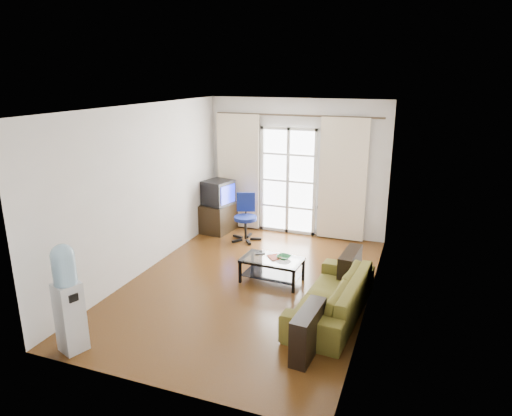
{
  "coord_description": "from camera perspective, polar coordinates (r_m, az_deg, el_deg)",
  "views": [
    {
      "loc": [
        2.36,
        -6.01,
        3.15
      ],
      "look_at": [
        -0.01,
        0.35,
        1.14
      ],
      "focal_mm": 32.0,
      "sensor_mm": 36.0,
      "label": 1
    }
  ],
  "objects": [
    {
      "name": "ceiling",
      "position": [
        6.48,
        -0.99,
        12.52
      ],
      "size": [
        5.2,
        5.2,
        0.0
      ],
      "primitive_type": "plane",
      "rotation": [
        3.14,
        0.0,
        0.0
      ],
      "color": "white",
      "rests_on": "wall_back"
    },
    {
      "name": "coffee_table",
      "position": [
        7.18,
        2.0,
        -7.37
      ],
      "size": [
        0.97,
        0.59,
        0.38
      ],
      "rotation": [
        0.0,
        0.0,
        -0.05
      ],
      "color": "silver",
      "rests_on": "floor"
    },
    {
      "name": "radiator",
      "position": [
        9.1,
        9.58,
        -1.78
      ],
      "size": [
        0.64,
        0.12,
        0.64
      ],
      "primitive_type": "cube",
      "color": "gray",
      "rests_on": "floor"
    },
    {
      "name": "book",
      "position": [
        7.12,
        1.68,
        -6.28
      ],
      "size": [
        0.4,
        0.4,
        0.02
      ],
      "primitive_type": "imported",
      "rotation": [
        0.0,
        0.0,
        0.76
      ],
      "color": "maroon",
      "rests_on": "coffee_table"
    },
    {
      "name": "remote",
      "position": [
        7.29,
        0.53,
        -5.75
      ],
      "size": [
        0.16,
        0.13,
        0.02
      ],
      "primitive_type": "cube",
      "rotation": [
        0.0,
        0.0,
        0.58
      ],
      "color": "black",
      "rests_on": "coffee_table"
    },
    {
      "name": "curtain_rod",
      "position": [
        8.87,
        5.05,
        11.46
      ],
      "size": [
        3.3,
        0.04,
        0.04
      ],
      "primitive_type": "cylinder",
      "rotation": [
        0.0,
        1.57,
        0.0
      ],
      "color": "#4C3F2D",
      "rests_on": "wall_back"
    },
    {
      "name": "water_cooler",
      "position": [
        5.74,
        -22.49,
        -10.15
      ],
      "size": [
        0.35,
        0.35,
        1.33
      ],
      "rotation": [
        0.0,
        0.0,
        -0.36
      ],
      "color": "silver",
      "rests_on": "floor"
    },
    {
      "name": "french_door",
      "position": [
        9.16,
        4.02,
        3.37
      ],
      "size": [
        1.16,
        0.06,
        2.15
      ],
      "color": "white",
      "rests_on": "wall_back"
    },
    {
      "name": "curtain_left",
      "position": [
        9.41,
        -2.23,
        4.54
      ],
      "size": [
        0.9,
        0.07,
        2.35
      ],
      "primitive_type": "cube",
      "color": "beige",
      "rests_on": "curtain_rod"
    },
    {
      "name": "wall_back",
      "position": [
        9.11,
        5.06,
        5.05
      ],
      "size": [
        3.6,
        0.02,
        2.7
      ],
      "primitive_type": "cube",
      "color": "white",
      "rests_on": "floor"
    },
    {
      "name": "floor",
      "position": [
        7.19,
        -0.89,
        -9.49
      ],
      "size": [
        5.2,
        5.2,
        0.0
      ],
      "primitive_type": "plane",
      "color": "#5A3615",
      "rests_on": "ground"
    },
    {
      "name": "tv_stand",
      "position": [
        9.47,
        -4.63,
        -1.11
      ],
      "size": [
        0.61,
        0.85,
        0.58
      ],
      "primitive_type": "cube",
      "rotation": [
        0.0,
        0.0,
        -0.11
      ],
      "color": "black",
      "rests_on": "floor"
    },
    {
      "name": "wall_left",
      "position": [
        7.53,
        -13.8,
        2.2
      ],
      "size": [
        0.02,
        5.2,
        2.7
      ],
      "primitive_type": "cube",
      "color": "white",
      "rests_on": "floor"
    },
    {
      "name": "sofa",
      "position": [
        6.32,
        9.45,
        -10.71
      ],
      "size": [
        2.06,
        1.07,
        0.57
      ],
      "primitive_type": "imported",
      "rotation": [
        0.0,
        0.0,
        -1.65
      ],
      "color": "olive",
      "rests_on": "floor"
    },
    {
      "name": "wall_front",
      "position": [
        4.52,
        -13.14,
        -7.39
      ],
      "size": [
        3.6,
        0.02,
        2.7
      ],
      "primitive_type": "cube",
      "color": "white",
      "rests_on": "floor"
    },
    {
      "name": "task_chair",
      "position": [
        8.92,
        -1.3,
        -2.34
      ],
      "size": [
        0.79,
        0.79,
        0.91
      ],
      "rotation": [
        0.0,
        0.0,
        0.33
      ],
      "color": "black",
      "rests_on": "floor"
    },
    {
      "name": "crt_tv",
      "position": [
        9.28,
        -4.85,
        1.96
      ],
      "size": [
        0.63,
        0.64,
        0.49
      ],
      "rotation": [
        0.0,
        0.0,
        -0.26
      ],
      "color": "black",
      "rests_on": "tv_stand"
    },
    {
      "name": "curtain_right",
      "position": [
        8.83,
        10.78,
        3.45
      ],
      "size": [
        0.9,
        0.07,
        2.35
      ],
      "primitive_type": "cube",
      "color": "beige",
      "rests_on": "curtain_rod"
    },
    {
      "name": "bowl",
      "position": [
        7.12,
        3.51,
        -6.17
      ],
      "size": [
        0.32,
        0.32,
        0.05
      ],
      "primitive_type": "imported",
      "rotation": [
        0.0,
        0.0,
        -0.27
      ],
      "color": "#338C37",
      "rests_on": "coffee_table"
    },
    {
      "name": "wall_right",
      "position": [
        6.3,
        14.49,
        -0.63
      ],
      "size": [
        0.02,
        5.2,
        2.7
      ],
      "primitive_type": "cube",
      "color": "white",
      "rests_on": "floor"
    }
  ]
}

